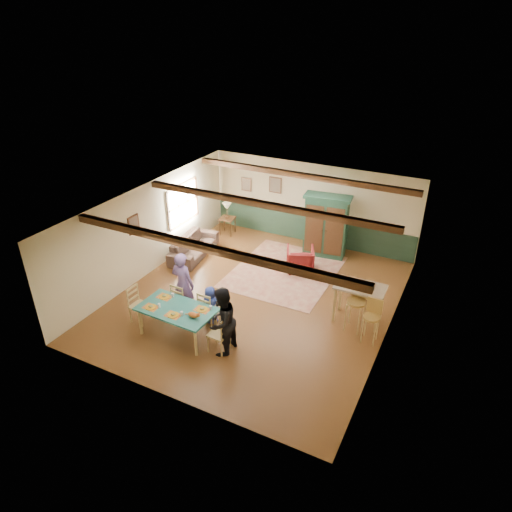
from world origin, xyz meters
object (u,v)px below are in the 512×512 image
at_px(person_man, 183,284).
at_px(dining_chair_end_right, 219,333).
at_px(dining_chair_end_left, 140,305).
at_px(armoire, 326,226).
at_px(person_woman, 222,322).
at_px(sofa, 194,246).
at_px(armchair, 300,259).
at_px(person_child, 211,305).
at_px(end_table, 227,226).
at_px(dining_table, 178,322).
at_px(bar_stool_right, 371,322).
at_px(dining_chair_far_right, 209,308).
at_px(bar_stool_left, 356,307).
at_px(cat, 193,314).
at_px(counter_table, 358,304).
at_px(dining_chair_far_left, 182,299).
at_px(table_lamp, 227,210).

bearing_deg(person_man, dining_chair_end_right, 152.70).
bearing_deg(dining_chair_end_left, armoire, -26.03).
height_order(person_woman, sofa, person_woman).
distance_m(person_man, armchair, 3.89).
xyz_separation_m(person_child, end_table, (-2.24, 4.69, -0.21)).
height_order(dining_table, bar_stool_right, bar_stool_right).
xyz_separation_m(dining_chair_far_right, dining_chair_end_left, (-1.59, -0.68, 0.00)).
distance_m(person_child, bar_stool_left, 3.53).
bearing_deg(dining_table, person_woman, -1.95).
distance_m(dining_chair_end_right, bar_stool_right, 3.53).
xyz_separation_m(dining_table, person_woman, (1.26, -0.04, 0.46)).
height_order(sofa, end_table, sofa).
distance_m(dining_chair_far_right, armchair, 3.66).
bearing_deg(dining_table, end_table, 108.26).
bearing_deg(bar_stool_left, cat, -140.44).
bearing_deg(dining_table, dining_chair_end_left, 178.05).
bearing_deg(bar_stool_right, sofa, 164.90).
xyz_separation_m(dining_table, dining_chair_far_right, (0.43, 0.71, 0.10)).
relative_size(counter_table, bar_stool_right, 1.11).
bearing_deg(person_woman, cat, -81.87).
distance_m(person_woman, bar_stool_right, 3.46).
distance_m(dining_table, armchair, 4.47).
distance_m(counter_table, bar_stool_left, 0.41).
bearing_deg(dining_chair_far_left, person_man, -90.00).
bearing_deg(person_man, person_woman, 154.13).
xyz_separation_m(dining_chair_end_left, cat, (1.72, -0.16, 0.37)).
height_order(dining_chair_far_right, armchair, dining_chair_far_right).
distance_m(dining_table, sofa, 4.12).
xyz_separation_m(person_man, sofa, (-1.60, 2.80, -0.56)).
height_order(person_child, armoire, armoire).
bearing_deg(dining_chair_far_right, bar_stool_left, -154.60).
height_order(dining_table, armchair, dining_table).
bearing_deg(end_table, dining_chair_far_right, -64.86).
xyz_separation_m(armchair, counter_table, (2.24, -1.72, 0.14)).
relative_size(dining_table, bar_stool_left, 1.43).
xyz_separation_m(dining_chair_far_left, bar_stool_right, (4.53, 1.10, 0.07)).
bearing_deg(end_table, cat, -67.15).
relative_size(end_table, bar_stool_right, 0.55).
height_order(dining_chair_end_right, person_child, person_child).
relative_size(cat, armoire, 0.18).
xyz_separation_m(dining_table, cat, (0.55, -0.12, 0.47)).
distance_m(table_lamp, bar_stool_right, 7.00).
xyz_separation_m(end_table, bar_stool_right, (5.96, -3.65, 0.25)).
height_order(dining_chair_far_right, person_child, person_child).
bearing_deg(cat, dining_chair_far_left, 139.20).
bearing_deg(bar_stool_left, armoire, 124.02).
bearing_deg(end_table, dining_chair_end_right, -61.72).
bearing_deg(dining_chair_far_right, counter_table, -148.94).
xyz_separation_m(person_man, bar_stool_right, (4.53, 1.02, -0.32)).
distance_m(cat, armchair, 4.47).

